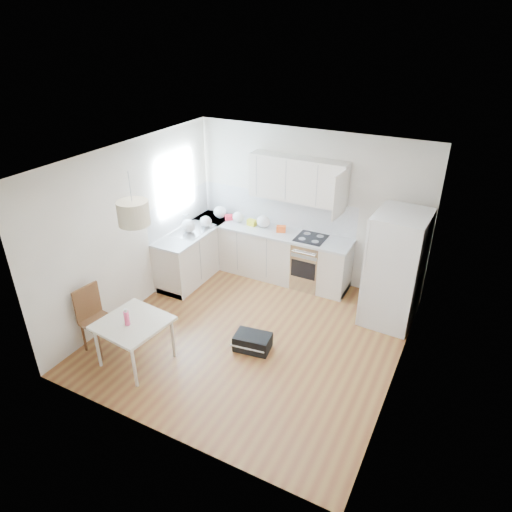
{
  "coord_description": "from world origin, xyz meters",
  "views": [
    {
      "loc": [
        2.62,
        -4.91,
        4.28
      ],
      "look_at": [
        -0.14,
        0.4,
        1.14
      ],
      "focal_mm": 32.0,
      "sensor_mm": 36.0,
      "label": 1
    }
  ],
  "objects_px": {
    "dining_table": "(133,326)",
    "dining_chair": "(99,321)",
    "refrigerator": "(396,269)",
    "gym_bag": "(253,342)"
  },
  "relations": [
    {
      "from": "dining_table",
      "to": "dining_chair",
      "type": "height_order",
      "value": "dining_chair"
    },
    {
      "from": "refrigerator",
      "to": "dining_table",
      "type": "relative_size",
      "value": 1.93
    },
    {
      "from": "refrigerator",
      "to": "dining_table",
      "type": "bearing_deg",
      "value": -134.75
    },
    {
      "from": "dining_table",
      "to": "dining_chair",
      "type": "distance_m",
      "value": 0.63
    },
    {
      "from": "dining_table",
      "to": "gym_bag",
      "type": "distance_m",
      "value": 1.7
    },
    {
      "from": "refrigerator",
      "to": "gym_bag",
      "type": "height_order",
      "value": "refrigerator"
    },
    {
      "from": "dining_table",
      "to": "gym_bag",
      "type": "xyz_separation_m",
      "value": [
        1.3,
        0.98,
        -0.48
      ]
    },
    {
      "from": "refrigerator",
      "to": "dining_chair",
      "type": "relative_size",
      "value": 1.84
    },
    {
      "from": "refrigerator",
      "to": "gym_bag",
      "type": "xyz_separation_m",
      "value": [
        -1.58,
        -1.68,
        -0.78
      ]
    },
    {
      "from": "refrigerator",
      "to": "dining_table",
      "type": "xyz_separation_m",
      "value": [
        -2.88,
        -2.66,
        -0.3
      ]
    }
  ]
}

